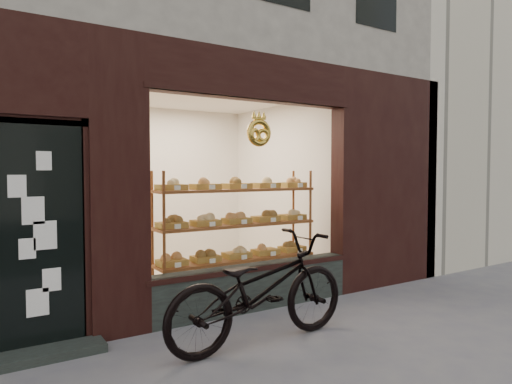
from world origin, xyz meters
TOP-DOWN VIEW (x-y plane):
  - neighbor_right at (9.60, 5.50)m, footprint 12.00×7.00m
  - display_shelf at (0.45, 2.55)m, footprint 2.20×0.45m
  - bicycle at (-0.11, 1.13)m, footprint 2.07×0.78m

SIDE VIEW (x-z plane):
  - bicycle at x=-0.11m, z-range 0.00..1.08m
  - display_shelf at x=0.45m, z-range 0.03..1.73m
  - neighbor_right at x=9.60m, z-range 0.00..9.00m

